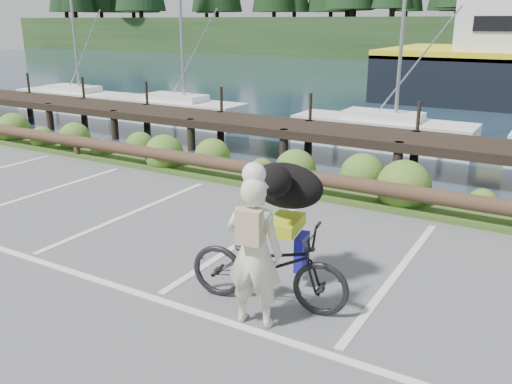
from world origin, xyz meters
TOP-DOWN VIEW (x-y plane):
  - ground at (0.00, 0.00)m, footprint 72.00×72.00m
  - vegetation_strip at (0.00, 5.30)m, footprint 34.00×1.60m
  - log_rail at (0.00, 4.60)m, footprint 32.00×0.30m
  - bicycle at (1.40, 0.26)m, footprint 2.23×1.09m
  - cyclist at (1.48, -0.24)m, footprint 0.76×0.56m
  - dog at (1.28, 0.93)m, footprint 0.70×1.16m

SIDE VIEW (x-z plane):
  - ground at x=0.00m, z-range 0.00..0.00m
  - log_rail at x=0.00m, z-range -0.30..0.30m
  - vegetation_strip at x=0.00m, z-range 0.00..0.10m
  - bicycle at x=1.40m, z-range 0.00..1.12m
  - cyclist at x=1.48m, z-range 0.00..1.89m
  - dog at x=1.28m, z-range 1.12..1.75m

